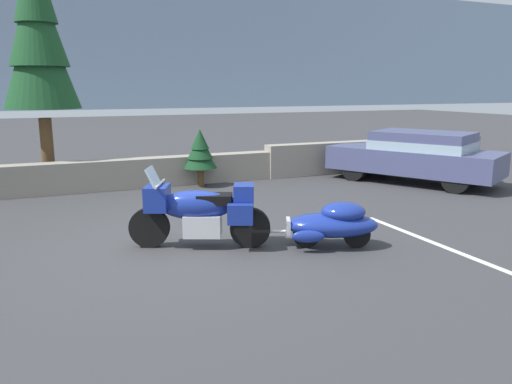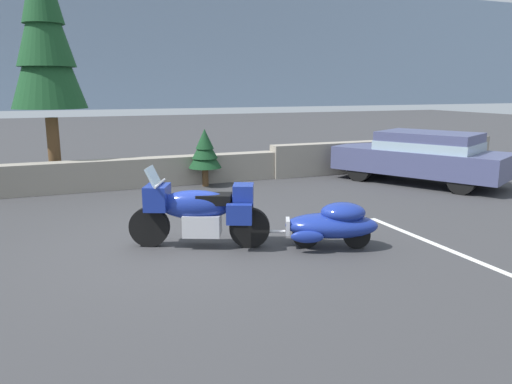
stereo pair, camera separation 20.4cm
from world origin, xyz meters
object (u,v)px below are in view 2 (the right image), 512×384
Objects in this scene: car_shaped_trailer at (332,224)px; sedan_at_right_edge at (422,155)px; touring_motorcycle at (199,210)px; pine_tree_tall at (44,32)px.

sedan_at_right_edge is at bearing 37.74° from car_shaped_trailer.
touring_motorcycle is at bearing -156.45° from sedan_at_right_edge.
touring_motorcycle reaches higher than car_shaped_trailer.
car_shaped_trailer is 9.05m from pine_tree_tall.
pine_tree_tall reaches higher than car_shaped_trailer.
car_shaped_trailer is 6.52m from sedan_at_right_edge.
touring_motorcycle is at bearing -71.41° from pine_tree_tall.
pine_tree_tall is at bearing 108.59° from touring_motorcycle.
pine_tree_tall is at bearing 160.65° from sedan_at_right_edge.
pine_tree_tall is (-4.13, 7.24, 3.52)m from car_shaped_trailer.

